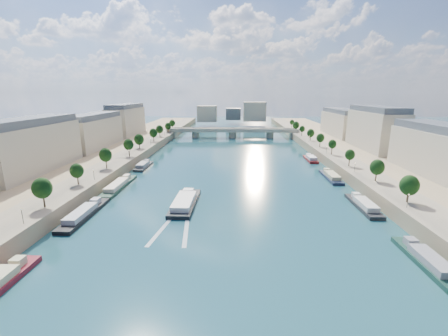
{
  "coord_description": "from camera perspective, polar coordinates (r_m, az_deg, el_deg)",
  "views": [
    {
      "loc": [
        1.58,
        -39.26,
        38.0
      ],
      "look_at": [
        -2.96,
        90.77,
        5.0
      ],
      "focal_mm": 24.0,
      "sensor_mm": 36.0,
      "label": 1
    }
  ],
  "objects": [
    {
      "name": "trees_right",
      "position": [
        160.9,
        21.4,
        3.4
      ],
      "size": [
        4.8,
        268.8,
        8.26
      ],
      "color": "#382B1E",
      "rests_on": "ground"
    },
    {
      "name": "moored_barges_right",
      "position": [
        109.58,
        25.69,
        -7.07
      ],
      "size": [
        5.0,
        163.4,
        3.6
      ],
      "color": "black",
      "rests_on": "ground"
    },
    {
      "name": "ground",
      "position": [
        144.36,
        1.3,
        -1.03
      ],
      "size": [
        700.0,
        700.0,
        0.0
      ],
      "primitive_type": "plane",
      "color": "#0D373C",
      "rests_on": "ground"
    },
    {
      "name": "wake",
      "position": [
        90.57,
        -9.16,
        -10.76
      ],
      "size": [
        10.76,
        25.98,
        0.04
      ],
      "color": "silver",
      "rests_on": "ground"
    },
    {
      "name": "trees_left",
      "position": [
        154.63,
        -19.53,
        3.16
      ],
      "size": [
        4.8,
        268.8,
        8.26
      ],
      "color": "#382B1E",
      "rests_on": "ground"
    },
    {
      "name": "tour_barge",
      "position": [
        105.29,
        -7.46,
        -6.49
      ],
      "size": [
        7.93,
        26.32,
        3.67
      ],
      "rotation": [
        0.0,
        0.0,
        -0.02
      ],
      "color": "black",
      "rests_on": "ground"
    },
    {
      "name": "buildings_right",
      "position": [
        174.07,
        30.75,
        5.13
      ],
      "size": [
        16.0,
        226.0,
        23.2
      ],
      "color": "beige",
      "rests_on": "ground"
    },
    {
      "name": "pave_left",
      "position": [
        154.63,
        -20.32,
        1.03
      ],
      "size": [
        14.0,
        520.0,
        0.1
      ],
      "primitive_type": "cube",
      "color": "gray",
      "rests_on": "quay_left"
    },
    {
      "name": "quay_left",
      "position": [
        161.45,
        -25.17,
        0.15
      ],
      "size": [
        44.0,
        520.0,
        5.0
      ],
      "primitive_type": "cube",
      "color": "#9E8460",
      "rests_on": "ground"
    },
    {
      "name": "bridge",
      "position": [
        258.99,
        1.65,
        6.93
      ],
      "size": [
        112.0,
        12.0,
        8.15
      ],
      "color": "#C1B79E",
      "rests_on": "ground"
    },
    {
      "name": "moored_barges_left",
      "position": [
        101.57,
        -26.12,
        -8.76
      ],
      "size": [
        5.0,
        158.43,
        3.6
      ],
      "color": "#181C36",
      "rests_on": "ground"
    },
    {
      "name": "quay_right",
      "position": [
        160.04,
        28.04,
        -0.29
      ],
      "size": [
        44.0,
        520.0,
        5.0
      ],
      "primitive_type": "cube",
      "color": "#9E8460",
      "rests_on": "ground"
    },
    {
      "name": "lamps_left",
      "position": [
        143.33,
        -20.22,
        1.17
      ],
      "size": [
        0.36,
        200.36,
        4.28
      ],
      "color": "black",
      "rests_on": "ground"
    },
    {
      "name": "lamps_right",
      "position": [
        155.93,
        21.03,
        2.1
      ],
      "size": [
        0.36,
        200.36,
        4.28
      ],
      "color": "black",
      "rests_on": "ground"
    },
    {
      "name": "skyline",
      "position": [
        359.54,
        2.29,
        10.5
      ],
      "size": [
        79.0,
        42.0,
        22.0
      ],
      "color": "beige",
      "rests_on": "ground"
    },
    {
      "name": "buildings_left",
      "position": [
        175.61,
        -27.7,
        5.56
      ],
      "size": [
        16.0,
        226.0,
        23.2
      ],
      "color": "beige",
      "rests_on": "ground"
    },
    {
      "name": "pave_right",
      "position": [
        153.46,
        23.12,
        0.67
      ],
      "size": [
        14.0,
        520.0,
        0.1
      ],
      "primitive_type": "cube",
      "color": "gray",
      "rests_on": "quay_right"
    }
  ]
}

